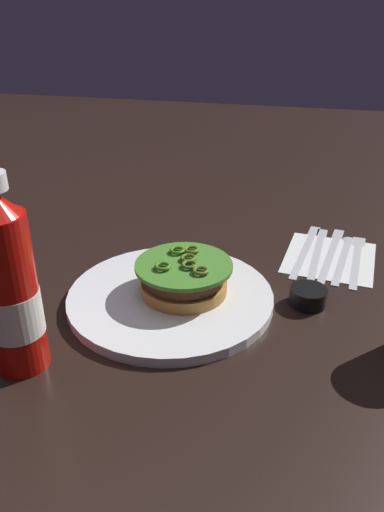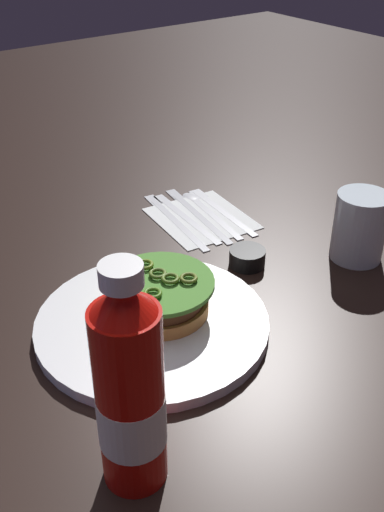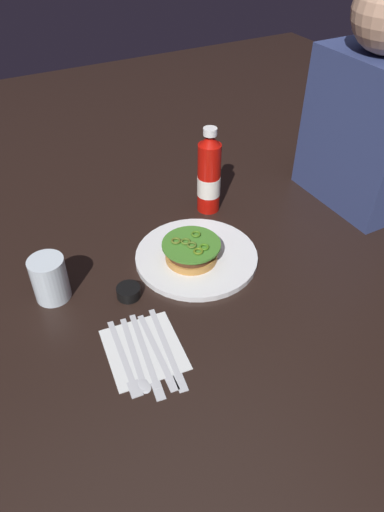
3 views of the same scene
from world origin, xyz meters
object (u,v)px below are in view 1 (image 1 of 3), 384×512
at_px(dinner_plate, 171,297).
at_px(fork_utensil, 357,255).
at_px(table_knife, 318,247).
at_px(burger_sandwich, 185,276).
at_px(spoon_utensil, 345,250).
at_px(ketchup_bottle, 10,290).
at_px(butter_knife, 307,245).
at_px(napkin, 330,257).
at_px(steak_knife, 332,249).
at_px(condiment_cup, 308,296).

bearing_deg(dinner_plate, fork_utensil, -52.23).
bearing_deg(table_knife, burger_sandwich, 138.45).
distance_m(fork_utensil, table_knife, 0.07).
distance_m(fork_utensil, spoon_utensil, 0.02).
height_order(ketchup_bottle, butter_knife, ketchup_bottle).
relative_size(ketchup_bottle, butter_knife, 1.11).
bearing_deg(spoon_utensil, napkin, 135.82).
relative_size(dinner_plate, table_knife, 1.47).
bearing_deg(burger_sandwich, ketchup_bottle, 141.08).
distance_m(dinner_plate, steak_knife, 0.32).
relative_size(napkin, fork_utensil, 0.82).
bearing_deg(fork_utensil, spoon_utensil, 56.94).
height_order(ketchup_bottle, fork_utensil, ketchup_bottle).
height_order(dinner_plate, napkin, dinner_plate).
xyz_separation_m(steak_knife, table_knife, (0.00, 0.02, 0.00)).
distance_m(dinner_plate, table_knife, 0.30).
distance_m(condiment_cup, spoon_utensil, 0.19).
height_order(napkin, fork_utensil, fork_utensil).
relative_size(dinner_plate, ketchup_bottle, 1.24).
distance_m(ketchup_bottle, condiment_cup, 0.40).
distance_m(steak_knife, butter_knife, 0.04).
bearing_deg(table_knife, condiment_cup, 176.42).
bearing_deg(burger_sandwich, condiment_cup, -80.57).
bearing_deg(steak_knife, ketchup_bottle, 137.66).
bearing_deg(butter_knife, dinner_plate, 140.63).
relative_size(ketchup_bottle, table_knife, 1.18).
xyz_separation_m(ketchup_bottle, table_knife, (0.40, -0.34, -0.10)).
xyz_separation_m(ketchup_bottle, fork_utensil, (0.38, -0.40, -0.10)).
bearing_deg(ketchup_bottle, steak_knife, -42.34).
xyz_separation_m(burger_sandwich, ketchup_bottle, (-0.19, 0.15, 0.07)).
distance_m(burger_sandwich, fork_utensil, 0.32).
relative_size(condiment_cup, steak_knife, 0.25).
height_order(steak_knife, table_knife, same).
xyz_separation_m(condiment_cup, fork_utensil, (0.17, -0.08, -0.01)).
xyz_separation_m(napkin, fork_utensil, (0.01, -0.04, 0.00)).
bearing_deg(dinner_plate, ketchup_bottle, 142.85).
distance_m(dinner_plate, burger_sandwich, 0.04).
relative_size(steak_knife, table_knife, 1.08).
bearing_deg(spoon_utensil, butter_knife, 86.22).
relative_size(condiment_cup, fork_utensil, 0.27).
relative_size(condiment_cup, table_knife, 0.27).
bearing_deg(condiment_cup, butter_knife, 2.63).
height_order(fork_utensil, spoon_utensil, same).
xyz_separation_m(burger_sandwich, table_knife, (0.21, -0.19, -0.03)).
height_order(burger_sandwich, condiment_cup, burger_sandwich).
bearing_deg(fork_utensil, ketchup_bottle, 133.67).
bearing_deg(butter_knife, ketchup_bottle, 141.59).
relative_size(dinner_plate, condiment_cup, 5.54).
relative_size(condiment_cup, butter_knife, 0.25).
relative_size(burger_sandwich, spoon_utensil, 0.73).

